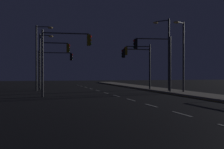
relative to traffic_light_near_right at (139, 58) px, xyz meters
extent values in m
plane|color=black|center=(-4.78, -11.35, -3.72)|extent=(112.00, 112.00, 0.00)
cube|color=#9E937F|center=(2.33, -11.35, -3.65)|extent=(2.89, 77.00, 0.14)
cube|color=silver|center=(-4.78, -19.85, -3.71)|extent=(0.14, 2.00, 0.01)
cube|color=silver|center=(-4.78, -15.85, -3.71)|extent=(0.14, 2.00, 0.01)
cube|color=silver|center=(-4.78, -11.85, -3.71)|extent=(0.14, 2.00, 0.01)
cube|color=silver|center=(-4.78, -7.85, -3.71)|extent=(0.14, 2.00, 0.01)
cube|color=silver|center=(-4.78, -3.85, -3.71)|extent=(0.14, 2.00, 0.01)
cube|color=silver|center=(-4.78, 0.15, -3.71)|extent=(0.14, 2.00, 0.01)
cube|color=silver|center=(-4.78, 4.15, -3.71)|extent=(0.14, 2.00, 0.01)
cube|color=silver|center=(-4.78, 8.15, -3.71)|extent=(0.14, 2.00, 0.01)
cube|color=silver|center=(-4.78, 12.15, -3.71)|extent=(0.14, 2.00, 0.01)
cube|color=silver|center=(-4.78, 16.15, -3.71)|extent=(0.14, 2.00, 0.01)
cube|color=gold|center=(0.63, -6.35, -3.71)|extent=(0.14, 53.00, 0.01)
cylinder|color=#2D3033|center=(1.32, -0.16, -1.01)|extent=(0.16, 0.16, 5.13)
cylinder|color=#38383D|center=(-0.07, 0.01, 1.30)|extent=(2.80, 0.45, 0.11)
cube|color=olive|center=(-1.46, 0.18, 0.78)|extent=(0.32, 0.37, 0.95)
sphere|color=red|center=(-1.62, 0.20, 1.08)|extent=(0.20, 0.20, 0.20)
sphere|color=black|center=(-1.62, 0.20, 0.78)|extent=(0.20, 0.20, 0.20)
sphere|color=black|center=(-1.62, 0.20, 0.48)|extent=(0.20, 0.20, 0.20)
cylinder|color=#38383D|center=(-11.01, -7.39, -0.93)|extent=(0.16, 0.16, 5.57)
cylinder|color=#4C4C51|center=(-9.08, -7.45, 1.60)|extent=(3.86, 0.22, 0.11)
cube|color=olive|center=(-7.15, -7.50, 1.08)|extent=(0.29, 0.35, 0.95)
sphere|color=red|center=(-6.99, -7.50, 1.38)|extent=(0.20, 0.20, 0.20)
sphere|color=black|center=(-6.99, -7.50, 1.08)|extent=(0.20, 0.20, 0.20)
sphere|color=black|center=(-6.99, -7.50, 0.78)|extent=(0.20, 0.20, 0.20)
cylinder|color=#2D3033|center=(1.51, 0.41, -1.17)|extent=(0.16, 0.16, 4.82)
cylinder|color=#2D3033|center=(-0.13, 0.30, 0.99)|extent=(3.29, 0.34, 0.11)
cube|color=black|center=(-1.77, 0.18, 0.47)|extent=(0.30, 0.36, 0.95)
sphere|color=red|center=(-1.92, 0.17, 0.77)|extent=(0.20, 0.20, 0.20)
sphere|color=black|center=(-1.92, 0.17, 0.47)|extent=(0.20, 0.20, 0.20)
sphere|color=black|center=(-1.92, 0.17, 0.17)|extent=(0.20, 0.20, 0.20)
cylinder|color=#4C4C51|center=(-11.04, 7.95, -1.27)|extent=(0.16, 0.16, 4.90)
cylinder|color=#38383D|center=(-8.95, 7.82, 0.93)|extent=(4.20, 0.37, 0.11)
cube|color=black|center=(-6.85, 7.69, 0.40)|extent=(0.30, 0.36, 0.95)
sphere|color=red|center=(-6.70, 7.68, 0.70)|extent=(0.20, 0.20, 0.20)
sphere|color=black|center=(-6.70, 7.68, 0.40)|extent=(0.20, 0.20, 0.20)
sphere|color=black|center=(-6.70, 7.68, 0.10)|extent=(0.20, 0.20, 0.20)
cylinder|color=#38383D|center=(1.32, -5.57, -0.87)|extent=(0.16, 0.16, 5.42)
cylinder|color=#4C4C51|center=(-0.43, -5.45, 1.59)|extent=(3.51, 0.36, 0.11)
cube|color=black|center=(-2.18, -5.32, 1.07)|extent=(0.30, 0.36, 0.95)
sphere|color=red|center=(-2.33, -5.31, 1.37)|extent=(0.20, 0.20, 0.20)
sphere|color=black|center=(-2.33, -5.31, 1.07)|extent=(0.20, 0.20, 0.20)
sphere|color=black|center=(-2.33, -5.31, 0.77)|extent=(0.20, 0.20, 0.20)
cylinder|color=#2D3033|center=(-10.82, 0.65, -0.96)|extent=(0.16, 0.16, 5.51)
cylinder|color=#2D3033|center=(-9.43, 0.64, 1.54)|extent=(2.78, 0.12, 0.11)
cube|color=olive|center=(-8.04, 0.64, 1.02)|extent=(0.28, 0.34, 0.95)
sphere|color=red|center=(-7.88, 0.64, 1.32)|extent=(0.20, 0.20, 0.20)
sphere|color=black|center=(-7.88, 0.64, 1.02)|extent=(0.20, 0.20, 0.20)
sphere|color=black|center=(-7.88, 0.64, 0.72)|extent=(0.20, 0.20, 0.20)
cylinder|color=#38383D|center=(2.48, -6.09, -0.16)|extent=(0.18, 0.18, 6.84)
cylinder|color=#4C4C51|center=(1.86, -6.58, 3.11)|extent=(1.32, 1.06, 0.10)
ellipsoid|color=#F9D172|center=(1.23, -7.07, 3.01)|extent=(0.56, 0.36, 0.24)
cylinder|color=#2D3033|center=(-10.96, 4.22, -0.39)|extent=(0.18, 0.18, 6.66)
cylinder|color=#2D3033|center=(-10.32, 4.34, 2.79)|extent=(1.29, 0.33, 0.10)
ellipsoid|color=#F9D172|center=(-9.69, 4.45, 2.69)|extent=(0.56, 0.36, 0.24)
cylinder|color=#2D3033|center=(-11.41, 1.92, -0.07)|extent=(0.18, 0.18, 7.30)
cylinder|color=#4C4C51|center=(-10.65, 1.77, 3.43)|extent=(1.53, 0.41, 0.10)
ellipsoid|color=#F9D172|center=(-9.90, 1.61, 3.33)|extent=(0.56, 0.36, 0.24)
cylinder|color=#2D3033|center=(1.94, -3.91, 0.17)|extent=(0.18, 0.18, 7.50)
cylinder|color=#38383D|center=(1.48, -3.23, 3.77)|extent=(1.01, 1.40, 0.10)
ellipsoid|color=#F9D172|center=(1.02, -2.56, 3.67)|extent=(0.56, 0.36, 0.24)
camera|label=1|loc=(-11.76, -33.38, -1.71)|focal=49.23mm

